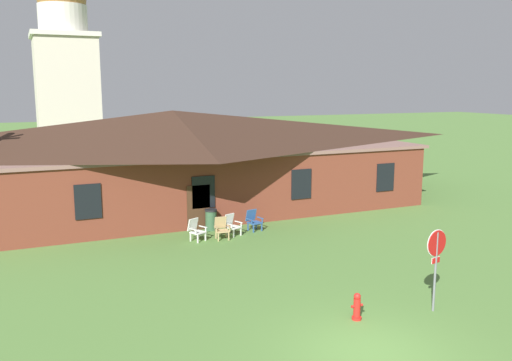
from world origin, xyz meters
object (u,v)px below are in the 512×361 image
at_px(stop_sign, 436,254).
at_px(lawn_chair_left_end, 232,224).
at_px(trash_bin, 211,220).
at_px(lawn_chair_middle, 253,220).
at_px(lawn_chair_near_door, 221,228).
at_px(lawn_chair_by_porch, 196,229).
at_px(fire_hydrant, 357,307).

xyz_separation_m(stop_sign, lawn_chair_left_end, (-2.43, 10.12, -1.25)).
bearing_deg(trash_bin, lawn_chair_middle, -25.46).
distance_m(lawn_chair_near_door, lawn_chair_middle, 1.98).
relative_size(lawn_chair_middle, trash_bin, 0.98).
bearing_deg(lawn_chair_left_end, lawn_chair_by_porch, -174.34).
relative_size(lawn_chair_by_porch, trash_bin, 0.98).
relative_size(lawn_chair_by_porch, lawn_chair_middle, 1.00).
bearing_deg(lawn_chair_by_porch, trash_bin, 49.78).
bearing_deg(lawn_chair_left_end, lawn_chair_near_door, -149.56).
bearing_deg(lawn_chair_left_end, stop_sign, -76.50).
bearing_deg(fire_hydrant, lawn_chair_middle, 83.27).
height_order(lawn_chair_by_porch, lawn_chair_middle, same).
bearing_deg(lawn_chair_middle, stop_sign, -83.37).
distance_m(lawn_chair_left_end, trash_bin, 1.33).
xyz_separation_m(lawn_chair_middle, trash_bin, (-1.76, 0.84, -0.00)).
bearing_deg(trash_bin, lawn_chair_left_end, -65.35).
bearing_deg(lawn_chair_middle, trash_bin, 154.54).
bearing_deg(lawn_chair_near_door, trash_bin, 87.49).
bearing_deg(lawn_chair_by_porch, stop_sign, -67.36).
relative_size(lawn_chair_near_door, fire_hydrant, 1.21).
distance_m(lawn_chair_by_porch, trash_bin, 1.81).
distance_m(lawn_chair_by_porch, lawn_chair_left_end, 1.73).
bearing_deg(lawn_chair_near_door, stop_sign, -72.62).
distance_m(lawn_chair_by_porch, lawn_chair_middle, 2.98).
height_order(lawn_chair_left_end, trash_bin, trash_bin).
height_order(stop_sign, lawn_chair_left_end, stop_sign).
bearing_deg(stop_sign, lawn_chair_middle, 96.63).
distance_m(lawn_chair_near_door, lawn_chair_left_end, 0.72).
bearing_deg(lawn_chair_by_porch, lawn_chair_left_end, 5.66).
bearing_deg(lawn_chair_middle, fire_hydrant, -96.73).
distance_m(lawn_chair_left_end, lawn_chair_middle, 1.26).
distance_m(stop_sign, lawn_chair_near_door, 10.30).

